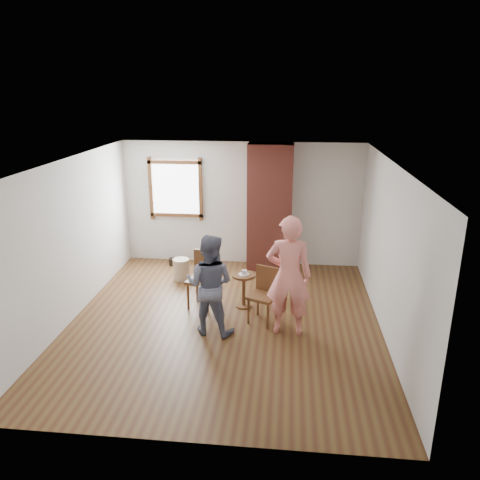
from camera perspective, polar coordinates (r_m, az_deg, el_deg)
name	(u,v)px	position (r m, az deg, el deg)	size (l,w,h in m)	color
ground	(225,322)	(7.77, -1.87, -9.90)	(5.50, 5.50, 0.00)	brown
room_shell	(225,205)	(7.69, -1.82, 4.27)	(5.04, 5.52, 2.62)	silver
brick_chimney	(270,208)	(9.59, 3.64, 3.94)	(0.90, 0.50, 2.60)	#9F4538
stoneware_crock	(181,269)	(9.37, -7.18, -3.53)	(0.32, 0.32, 0.42)	tan
dark_pot	(173,262)	(10.15, -8.21, -2.62)	(0.16, 0.16, 0.16)	black
dining_chair_left	(204,275)	(8.15, -4.46, -4.34)	(0.54, 0.54, 0.97)	brown
dining_chair_right	(265,292)	(7.61, 3.05, -6.29)	(0.55, 0.55, 0.90)	brown
side_table	(244,285)	(8.10, 0.45, -5.50)	(0.40, 0.40, 0.60)	brown
cake_plate	(244,274)	(8.02, 0.46, -4.19)	(0.18, 0.18, 0.01)	white
cake_slice	(244,272)	(8.00, 0.53, -3.97)	(0.08, 0.07, 0.06)	silver
man	(210,285)	(7.15, -3.72, -5.44)	(0.77, 0.60, 1.59)	#131636
person_pink	(289,276)	(7.09, 5.95, -4.39)	(0.69, 0.45, 1.89)	#F7877B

